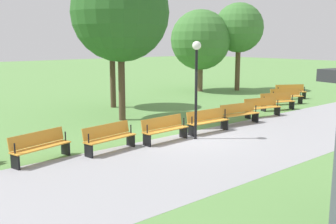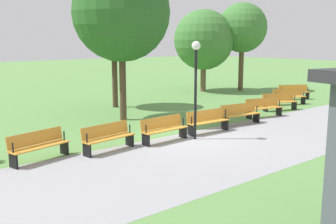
{
  "view_description": "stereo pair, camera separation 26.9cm",
  "coord_description": "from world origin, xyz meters",
  "px_view_note": "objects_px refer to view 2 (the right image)",
  "views": [
    {
      "loc": [
        10.03,
        10.56,
        3.6
      ],
      "look_at": [
        0.0,
        -1.2,
        0.8
      ],
      "focal_mm": 42.3,
      "sensor_mm": 36.0,
      "label": 1
    },
    {
      "loc": [
        9.83,
        10.73,
        3.6
      ],
      "look_at": [
        0.0,
        -1.2,
        0.8
      ],
      "focal_mm": 42.3,
      "sensor_mm": 36.0,
      "label": 2
    }
  ],
  "objects_px": {
    "bench_4": "(240,114)",
    "bench_6": "(164,128)",
    "bench_3": "(264,107)",
    "bench_2": "(279,101)",
    "tree_3": "(114,31)",
    "bench_1": "(289,96)",
    "tree_0": "(204,40)",
    "tree_2": "(121,13)",
    "bench_8": "(38,145)",
    "bench_7": "(108,137)",
    "bench_5": "(207,121)",
    "tree_1": "(242,28)",
    "bench_0": "(294,92)",
    "lamp_post": "(196,71)"
  },
  "relations": [
    {
      "from": "bench_1",
      "to": "tree_2",
      "type": "bearing_deg",
      "value": 10.83
    },
    {
      "from": "bench_1",
      "to": "bench_8",
      "type": "bearing_deg",
      "value": 29.23
    },
    {
      "from": "bench_1",
      "to": "tree_0",
      "type": "height_order",
      "value": "tree_0"
    },
    {
      "from": "tree_0",
      "to": "tree_2",
      "type": "xyz_separation_m",
      "value": [
        10.15,
        5.12,
        1.16
      ]
    },
    {
      "from": "bench_8",
      "to": "bench_5",
      "type": "bearing_deg",
      "value": 161.41
    },
    {
      "from": "bench_2",
      "to": "tree_3",
      "type": "distance_m",
      "value": 9.47
    },
    {
      "from": "bench_1",
      "to": "bench_5",
      "type": "distance_m",
      "value": 8.81
    },
    {
      "from": "bench_5",
      "to": "bench_3",
      "type": "bearing_deg",
      "value": -169.41
    },
    {
      "from": "bench_3",
      "to": "bench_2",
      "type": "bearing_deg",
      "value": -150.83
    },
    {
      "from": "bench_8",
      "to": "tree_1",
      "type": "height_order",
      "value": "tree_1"
    },
    {
      "from": "bench_2",
      "to": "tree_2",
      "type": "distance_m",
      "value": 9.32
    },
    {
      "from": "bench_2",
      "to": "bench_4",
      "type": "height_order",
      "value": "same"
    },
    {
      "from": "lamp_post",
      "to": "bench_2",
      "type": "bearing_deg",
      "value": -167.57
    },
    {
      "from": "bench_5",
      "to": "tree_3",
      "type": "xyz_separation_m",
      "value": [
        -0.45,
        -7.54,
        3.61
      ]
    },
    {
      "from": "bench_1",
      "to": "tree_1",
      "type": "distance_m",
      "value": 7.77
    },
    {
      "from": "bench_8",
      "to": "lamp_post",
      "type": "relative_size",
      "value": 0.55
    },
    {
      "from": "tree_0",
      "to": "lamp_post",
      "type": "distance_m",
      "value": 14.16
    },
    {
      "from": "bench_8",
      "to": "tree_3",
      "type": "relative_size",
      "value": 0.35
    },
    {
      "from": "bench_1",
      "to": "bench_4",
      "type": "relative_size",
      "value": 0.99
    },
    {
      "from": "tree_3",
      "to": "bench_0",
      "type": "bearing_deg",
      "value": 155.85
    },
    {
      "from": "bench_7",
      "to": "tree_0",
      "type": "distance_m",
      "value": 16.57
    },
    {
      "from": "bench_1",
      "to": "bench_5",
      "type": "xyz_separation_m",
      "value": [
        8.58,
        2.02,
        0.0
      ]
    },
    {
      "from": "tree_1",
      "to": "tree_2",
      "type": "distance_m",
      "value": 13.16
    },
    {
      "from": "lamp_post",
      "to": "bench_5",
      "type": "bearing_deg",
      "value": -157.3
    },
    {
      "from": "bench_1",
      "to": "tree_3",
      "type": "distance_m",
      "value": 10.47
    },
    {
      "from": "bench_5",
      "to": "bench_7",
      "type": "xyz_separation_m",
      "value": [
        4.42,
        -0.2,
        0.0
      ]
    },
    {
      "from": "bench_4",
      "to": "tree_3",
      "type": "bearing_deg",
      "value": -68.52
    },
    {
      "from": "bench_4",
      "to": "tree_2",
      "type": "height_order",
      "value": "tree_2"
    },
    {
      "from": "bench_3",
      "to": "lamp_post",
      "type": "bearing_deg",
      "value": 24.37
    },
    {
      "from": "tree_2",
      "to": "tree_0",
      "type": "bearing_deg",
      "value": -153.21
    },
    {
      "from": "bench_7",
      "to": "bench_8",
      "type": "bearing_deg",
      "value": -18.56
    },
    {
      "from": "bench_0",
      "to": "tree_0",
      "type": "xyz_separation_m",
      "value": [
        1.57,
        -6.41,
        3.16
      ]
    },
    {
      "from": "bench_2",
      "to": "bench_3",
      "type": "height_order",
      "value": "same"
    },
    {
      "from": "bench_7",
      "to": "tree_1",
      "type": "height_order",
      "value": "tree_1"
    },
    {
      "from": "bench_5",
      "to": "tree_0",
      "type": "relative_size",
      "value": 0.33
    },
    {
      "from": "bench_7",
      "to": "lamp_post",
      "type": "height_order",
      "value": "lamp_post"
    },
    {
      "from": "bench_8",
      "to": "tree_1",
      "type": "relative_size",
      "value": 0.31
    },
    {
      "from": "bench_2",
      "to": "bench_6",
      "type": "relative_size",
      "value": 1.02
    },
    {
      "from": "bench_6",
      "to": "bench_7",
      "type": "height_order",
      "value": "same"
    },
    {
      "from": "bench_1",
      "to": "bench_7",
      "type": "distance_m",
      "value": 13.13
    },
    {
      "from": "bench_3",
      "to": "tree_2",
      "type": "xyz_separation_m",
      "value": [
        5.54,
        -3.67,
        4.32
      ]
    },
    {
      "from": "bench_5",
      "to": "tree_0",
      "type": "distance_m",
      "value": 13.39
    },
    {
      "from": "bench_1",
      "to": "bench_2",
      "type": "xyz_separation_m",
      "value": [
        2.06,
        0.8,
        0.0
      ]
    },
    {
      "from": "tree_0",
      "to": "bench_1",
      "type": "bearing_deg",
      "value": 86.81
    },
    {
      "from": "bench_4",
      "to": "bench_6",
      "type": "bearing_deg",
      "value": 10.63
    },
    {
      "from": "bench_4",
      "to": "bench_6",
      "type": "relative_size",
      "value": 1.01
    },
    {
      "from": "bench_7",
      "to": "tree_0",
      "type": "xyz_separation_m",
      "value": [
        -13.41,
        -9.2,
        3.16
      ]
    },
    {
      "from": "bench_2",
      "to": "bench_3",
      "type": "bearing_deg",
      "value": 34.49
    },
    {
      "from": "bench_1",
      "to": "tree_3",
      "type": "bearing_deg",
      "value": -10.23
    },
    {
      "from": "bench_3",
      "to": "tree_0",
      "type": "xyz_separation_m",
      "value": [
        -4.61,
        -8.8,
        3.16
      ]
    }
  ]
}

